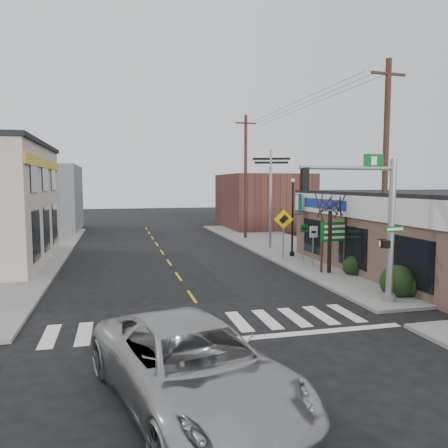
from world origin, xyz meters
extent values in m
plane|color=black|center=(0.00, 0.00, 0.00)|extent=(140.00, 140.00, 0.00)
cube|color=slate|center=(9.00, 13.00, 0.07)|extent=(6.00, 38.00, 0.13)
cube|color=slate|center=(-9.00, 13.00, 0.07)|extent=(6.00, 38.00, 0.13)
cube|color=gold|center=(0.00, 8.00, 0.01)|extent=(0.12, 56.00, 0.01)
cube|color=silver|center=(0.00, 0.40, 0.01)|extent=(11.00, 2.20, 0.01)
cube|color=#522C25|center=(12.00, 30.00, 2.80)|extent=(8.00, 10.00, 5.60)
cube|color=slate|center=(-11.00, 32.00, 3.20)|extent=(9.00, 10.00, 6.40)
imported|color=#A1A3A6|center=(-1.49, -4.81, 0.89)|extent=(4.46, 6.92, 1.77)
cylinder|color=gray|center=(7.20, 1.07, 2.85)|extent=(0.25, 0.25, 5.44)
cylinder|color=gray|center=(5.21, 1.07, 5.21)|extent=(3.99, 0.15, 0.15)
cube|color=black|center=(3.41, 1.07, 4.80)|extent=(0.25, 0.20, 0.82)
cube|color=#0A5219|center=(7.20, 0.85, 2.94)|extent=(0.86, 0.04, 0.20)
cube|color=#0A5219|center=(6.29, 1.07, 5.48)|extent=(0.86, 0.05, 0.50)
cube|color=black|center=(6.95, 1.02, 2.35)|extent=(0.29, 0.24, 0.29)
cube|color=#42291E|center=(7.14, 6.67, 1.51)|extent=(0.10, 0.10, 2.77)
cube|color=#42291E|center=(8.43, 6.67, 1.51)|extent=(0.10, 0.10, 2.77)
cube|color=#074E15|center=(7.78, 6.61, 2.21)|extent=(1.58, 0.05, 0.99)
cylinder|color=#E89800|center=(8.50, 5.69, 0.44)|extent=(0.22, 0.22, 0.61)
sphere|color=#E89800|center=(8.50, 5.69, 0.78)|extent=(0.24, 0.24, 0.24)
cylinder|color=gray|center=(6.67, 10.74, 1.50)|extent=(0.07, 0.07, 2.73)
cube|color=#E8BD00|center=(6.67, 10.71, 2.53)|extent=(1.16, 0.03, 1.16)
cylinder|color=black|center=(7.67, 11.77, 2.45)|extent=(0.13, 0.13, 4.65)
sphere|color=silver|center=(7.67, 11.77, 4.82)|extent=(0.25, 0.25, 0.25)
cube|color=#08514A|center=(8.16, 11.77, 3.35)|extent=(0.02, 0.49, 1.25)
cylinder|color=gray|center=(7.55, 15.44, 3.54)|extent=(0.20, 0.20, 6.83)
cube|color=silver|center=(7.55, 15.44, 6.23)|extent=(3.21, 0.18, 0.85)
cylinder|color=black|center=(7.50, 6.53, 1.71)|extent=(0.20, 0.20, 3.16)
ellipsoid|color=#143316|center=(8.08, 1.80, 0.65)|extent=(1.40, 1.40, 1.05)
ellipsoid|color=black|center=(8.50, 5.88, 0.52)|extent=(1.05, 1.05, 0.79)
cylinder|color=#46351F|center=(8.70, 3.80, 5.10)|extent=(0.26, 0.26, 9.93)
cube|color=#46351F|center=(8.70, 3.80, 9.41)|extent=(1.73, 0.11, 0.11)
cylinder|color=#3E321D|center=(7.50, 21.38, 5.18)|extent=(0.26, 0.26, 10.10)
cube|color=#3E321D|center=(7.50, 21.38, 9.57)|extent=(1.76, 0.11, 0.11)
camera|label=1|loc=(-2.94, -13.42, 4.65)|focal=35.00mm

